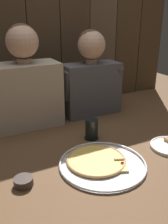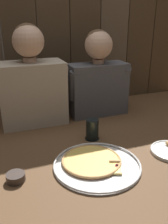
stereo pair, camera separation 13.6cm
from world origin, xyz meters
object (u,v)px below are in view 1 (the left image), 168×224
(pizza_tray, at_px, (100,162))
(diner_right, at_px, (91,76))
(dipping_bowl, at_px, (23,181))
(diner_left, at_px, (26,83))
(drinking_glass, at_px, (92,129))

(pizza_tray, height_order, diner_right, diner_right)
(dipping_bowl, distance_m, diner_left, 0.69)
(drinking_glass, xyz_separation_m, diner_left, (-0.27, 0.36, 0.22))
(drinking_glass, relative_size, dipping_bowl, 1.43)
(dipping_bowl, xyz_separation_m, diner_right, (0.65, 0.61, 0.26))
(pizza_tray, xyz_separation_m, diner_right, (0.28, 0.62, 0.27))
(diner_left, relative_size, diner_right, 1.08)
(drinking_glass, distance_m, dipping_bowl, 0.53)
(pizza_tray, height_order, drinking_glass, drinking_glass)
(dipping_bowl, height_order, diner_right, diner_right)
(pizza_tray, height_order, diner_left, diner_left)
(pizza_tray, xyz_separation_m, diner_left, (-0.18, 0.62, 0.27))
(drinking_glass, height_order, diner_left, diner_left)
(drinking_glass, height_order, dipping_bowl, drinking_glass)
(pizza_tray, bearing_deg, drinking_glass, 70.66)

